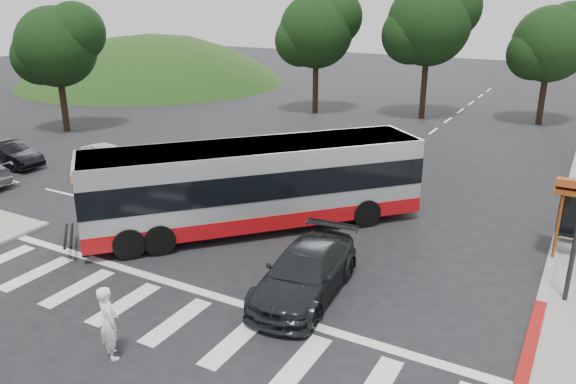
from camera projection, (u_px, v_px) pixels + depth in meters
The scene contains 14 objects.
ground at pixel (267, 255), 20.12m from camera, with size 140.00×140.00×0.00m, color black.
curb_east at pixel (561, 224), 22.57m from camera, with size 0.30×40.00×0.15m, color #9E9991.
curb_east_red at pixel (528, 357), 14.33m from camera, with size 0.32×6.00×0.15m, color maroon.
hillside_nw at pixel (155, 82), 59.50m from camera, with size 44.00×44.00×10.00m, color #203A12.
crosswalk_ladder at pixel (176, 321), 16.00m from camera, with size 18.00×2.60×0.01m, color silver.
tree_north_a at pixel (430, 22), 40.18m from camera, with size 6.60×6.15×10.17m.
tree_north_b at pixel (552, 43), 38.59m from camera, with size 5.72×5.33×8.43m.
tree_north_c at pixel (318, 30), 42.41m from camera, with size 6.16×5.74×9.30m.
tree_west_a at pixel (58, 45), 36.57m from camera, with size 5.72×5.33×8.43m.
transit_bus at pixel (255, 187), 21.96m from camera, with size 2.84×13.12×3.39m, color #A9ABAE, non-canonical shape.
pedestrian at pixel (109, 322), 14.15m from camera, with size 0.73×0.48×2.01m, color white.
dark_sedan at pixel (305, 272), 17.21m from camera, with size 2.13×5.24×1.52m, color black.
west_car_white at pixel (108, 155), 30.35m from camera, with size 1.44×3.59×1.22m, color white.
west_car_black at pixel (9, 154), 30.21m from camera, with size 1.44×4.14×1.36m, color black.
Camera 1 is at (9.52, -15.56, 8.82)m, focal length 35.00 mm.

